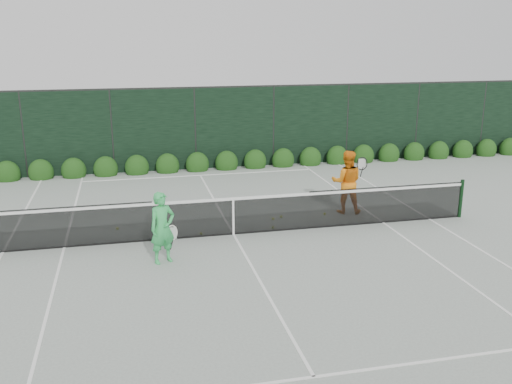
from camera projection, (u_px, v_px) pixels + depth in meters
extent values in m
plane|color=gray|center=(233.00, 234.00, 14.49)|extent=(80.00, 80.00, 0.00)
cylinder|color=black|center=(461.00, 198.00, 15.73)|extent=(0.10, 0.10, 1.07)
cube|color=black|center=(59.00, 228.00, 13.44)|extent=(4.40, 0.01, 1.02)
cube|color=black|center=(233.00, 217.00, 14.36)|extent=(4.00, 0.01, 0.96)
cube|color=black|center=(387.00, 205.00, 15.26)|extent=(4.40, 0.01, 1.02)
cube|color=white|center=(233.00, 199.00, 14.23)|extent=(12.80, 0.03, 0.07)
cube|color=black|center=(233.00, 234.00, 14.48)|extent=(12.80, 0.02, 0.04)
cube|color=white|center=(233.00, 217.00, 14.36)|extent=(0.05, 0.03, 0.91)
imported|color=#37BB5C|center=(162.00, 228.00, 12.54)|extent=(0.69, 0.59, 1.62)
torus|color=white|center=(172.00, 233.00, 12.73)|extent=(0.29, 0.15, 0.30)
cylinder|color=black|center=(172.00, 243.00, 12.79)|extent=(0.10, 0.03, 0.30)
imported|color=orange|center=(347.00, 182.00, 16.04)|extent=(1.05, 0.93, 1.79)
torus|color=black|center=(362.00, 164.00, 15.78)|extent=(0.30, 0.08, 0.30)
cylinder|color=black|center=(362.00, 172.00, 15.84)|extent=(0.10, 0.03, 0.30)
cube|color=white|center=(3.00, 252.00, 13.30)|extent=(0.06, 23.77, 0.01)
cube|color=white|center=(429.00, 219.00, 15.67)|extent=(0.06, 23.77, 0.01)
cube|color=white|center=(64.00, 247.00, 13.60)|extent=(0.06, 23.77, 0.01)
cube|color=white|center=(383.00, 223.00, 15.38)|extent=(0.06, 23.77, 0.01)
cube|color=white|center=(184.00, 147.00, 25.64)|extent=(11.03, 0.06, 0.01)
cube|color=white|center=(200.00, 175.00, 20.49)|extent=(8.23, 0.06, 0.01)
cube|color=white|center=(314.00, 377.00, 8.48)|extent=(8.23, 0.06, 0.01)
cube|color=white|center=(233.00, 234.00, 14.49)|extent=(0.06, 12.80, 0.01)
cube|color=black|center=(195.00, 129.00, 21.12)|extent=(32.00, 0.06, 3.00)
cube|color=#262826|center=(194.00, 87.00, 20.71)|extent=(32.00, 0.06, 0.06)
cylinder|color=#262826|center=(23.00, 135.00, 19.83)|extent=(0.08, 0.08, 3.00)
cylinder|color=#262826|center=(112.00, 132.00, 20.47)|extent=(0.08, 0.08, 3.00)
cylinder|color=#262826|center=(195.00, 129.00, 21.12)|extent=(0.08, 0.08, 3.00)
cylinder|color=#262826|center=(273.00, 126.00, 21.77)|extent=(0.08, 0.08, 3.00)
cylinder|color=#262826|center=(347.00, 124.00, 22.42)|extent=(0.08, 0.08, 3.00)
cylinder|color=#262826|center=(417.00, 121.00, 23.07)|extent=(0.08, 0.08, 3.00)
cylinder|color=#262826|center=(482.00, 119.00, 23.72)|extent=(0.08, 0.08, 3.00)
ellipsoid|color=#17340E|center=(7.00, 174.00, 19.71)|extent=(0.86, 0.65, 0.94)
ellipsoid|color=#17340E|center=(41.00, 172.00, 19.95)|extent=(0.86, 0.65, 0.94)
ellipsoid|color=#17340E|center=(74.00, 171.00, 20.18)|extent=(0.86, 0.65, 0.94)
ellipsoid|color=#17340E|center=(106.00, 169.00, 20.42)|extent=(0.86, 0.65, 0.94)
ellipsoid|color=#17340E|center=(137.00, 168.00, 20.66)|extent=(0.86, 0.65, 0.94)
ellipsoid|color=#17340E|center=(168.00, 166.00, 20.90)|extent=(0.86, 0.65, 0.94)
ellipsoid|color=#17340E|center=(197.00, 164.00, 21.13)|extent=(0.86, 0.65, 0.94)
ellipsoid|color=#17340E|center=(227.00, 163.00, 21.37)|extent=(0.86, 0.65, 0.94)
ellipsoid|color=#17340E|center=(255.00, 162.00, 21.61)|extent=(0.86, 0.65, 0.94)
ellipsoid|color=#17340E|center=(283.00, 160.00, 21.85)|extent=(0.86, 0.65, 0.94)
ellipsoid|color=#17340E|center=(310.00, 159.00, 22.09)|extent=(0.86, 0.65, 0.94)
ellipsoid|color=#17340E|center=(337.00, 157.00, 22.32)|extent=(0.86, 0.65, 0.94)
ellipsoid|color=#17340E|center=(363.00, 156.00, 22.56)|extent=(0.86, 0.65, 0.94)
ellipsoid|color=#17340E|center=(389.00, 155.00, 22.80)|extent=(0.86, 0.65, 0.94)
ellipsoid|color=#17340E|center=(414.00, 154.00, 23.04)|extent=(0.86, 0.65, 0.94)
ellipsoid|color=#17340E|center=(439.00, 152.00, 23.27)|extent=(0.86, 0.65, 0.94)
ellipsoid|color=#17340E|center=(463.00, 151.00, 23.51)|extent=(0.86, 0.65, 0.94)
ellipsoid|color=#17340E|center=(486.00, 150.00, 23.75)|extent=(0.86, 0.65, 0.94)
ellipsoid|color=#17340E|center=(509.00, 149.00, 23.99)|extent=(0.86, 0.65, 0.94)
sphere|color=#D5E933|center=(273.00, 227.00, 14.92)|extent=(0.07, 0.07, 0.07)
sphere|color=#D5E933|center=(117.00, 228.00, 14.84)|extent=(0.07, 0.07, 0.07)
sphere|color=#D5E933|center=(325.00, 214.00, 16.03)|extent=(0.07, 0.07, 0.07)
sphere|color=#D5E933|center=(201.00, 234.00, 14.46)|extent=(0.07, 0.07, 0.07)
sphere|color=#D5E933|center=(273.00, 219.00, 15.61)|extent=(0.07, 0.07, 0.07)
sphere|color=#D5E933|center=(281.00, 217.00, 15.79)|extent=(0.07, 0.07, 0.07)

